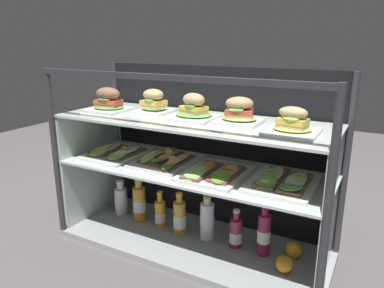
{
  "coord_description": "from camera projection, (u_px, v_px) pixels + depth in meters",
  "views": [
    {
      "loc": [
        0.78,
        -1.42,
        0.99
      ],
      "look_at": [
        0.0,
        0.0,
        0.53
      ],
      "focal_mm": 34.0,
      "sensor_mm": 36.0,
      "label": 1
    }
  ],
  "objects": [
    {
      "name": "ground_plane",
      "position": [
        192.0,
        247.0,
        1.84
      ],
      "size": [
        6.0,
        6.0,
        0.02
      ],
      "primitive_type": "cube",
      "color": "#5A5456",
      "rests_on": "ground"
    },
    {
      "name": "case_base_deck",
      "position": [
        192.0,
        242.0,
        1.83
      ],
      "size": [
        1.33,
        0.5,
        0.03
      ],
      "primitive_type": "cube",
      "color": "#9A9FA0",
      "rests_on": "ground"
    },
    {
      "name": "case_frame",
      "position": [
        207.0,
        148.0,
        1.84
      ],
      "size": [
        1.33,
        0.5,
        0.87
      ],
      "color": "#333338",
      "rests_on": "ground"
    },
    {
      "name": "riser_lower_tier",
      "position": [
        192.0,
        206.0,
        1.77
      ],
      "size": [
        1.27,
        0.44,
        0.37
      ],
      "color": "silver",
      "rests_on": "case_base_deck"
    },
    {
      "name": "shelf_lower_glass",
      "position": [
        192.0,
        169.0,
        1.72
      ],
      "size": [
        1.28,
        0.46,
        0.01
      ],
      "primitive_type": "cube",
      "color": "silver",
      "rests_on": "riser_lower_tier"
    },
    {
      "name": "riser_upper_tier",
      "position": [
        192.0,
        145.0,
        1.69
      ],
      "size": [
        1.27,
        0.44,
        0.22
      ],
      "color": "silver",
      "rests_on": "shelf_lower_glass"
    },
    {
      "name": "shelf_upper_glass",
      "position": [
        192.0,
        121.0,
        1.66
      ],
      "size": [
        1.28,
        0.46,
        0.01
      ],
      "primitive_type": "cube",
      "color": "silver",
      "rests_on": "riser_upper_tier"
    },
    {
      "name": "plated_roll_sandwich_right_of_center",
      "position": [
        108.0,
        103.0,
        1.84
      ],
      "size": [
        0.2,
        0.2,
        0.12
      ],
      "color": "white",
      "rests_on": "shelf_upper_glass"
    },
    {
      "name": "plated_roll_sandwich_far_left",
      "position": [
        153.0,
        103.0,
        1.79
      ],
      "size": [
        0.17,
        0.17,
        0.12
      ],
      "color": "white",
      "rests_on": "shelf_upper_glass"
    },
    {
      "name": "plated_roll_sandwich_near_right_corner",
      "position": [
        194.0,
        110.0,
        1.65
      ],
      "size": [
        0.21,
        0.21,
        0.12
      ],
      "color": "white",
      "rests_on": "shelf_upper_glass"
    },
    {
      "name": "plated_roll_sandwich_mid_right",
      "position": [
        239.0,
        114.0,
        1.56
      ],
      "size": [
        0.19,
        0.19,
        0.12
      ],
      "color": "white",
      "rests_on": "shelf_upper_glass"
    },
    {
      "name": "plated_roll_sandwich_center",
      "position": [
        292.0,
        125.0,
        1.38
      ],
      "size": [
        0.2,
        0.2,
        0.11
      ],
      "color": "white",
      "rests_on": "shelf_upper_glass"
    },
    {
      "name": "open_sandwich_tray_left_of_center",
      "position": [
        117.0,
        152.0,
        1.9
      ],
      "size": [
        0.26,
        0.34,
        0.06
      ],
      "color": "white",
      "rests_on": "shelf_lower_glass"
    },
    {
      "name": "open_sandwich_tray_near_left_corner",
      "position": [
        166.0,
        159.0,
        1.78
      ],
      "size": [
        0.26,
        0.35,
        0.06
      ],
      "color": "white",
      "rests_on": "shelf_lower_glass"
    },
    {
      "name": "open_sandwich_tray_near_right_corner",
      "position": [
        214.0,
        173.0,
        1.6
      ],
      "size": [
        0.26,
        0.35,
        0.06
      ],
      "color": "white",
      "rests_on": "shelf_lower_glass"
    },
    {
      "name": "open_sandwich_tray_mid_right",
      "position": [
        282.0,
        182.0,
        1.5
      ],
      "size": [
        0.26,
        0.34,
        0.06
      ],
      "color": "white",
      "rests_on": "shelf_lower_glass"
    },
    {
      "name": "juice_bottle_front_second",
      "position": [
        121.0,
        200.0,
        2.08
      ],
      "size": [
        0.07,
        0.07,
        0.2
      ],
      "color": "white",
      "rests_on": "case_base_deck"
    },
    {
      "name": "juice_bottle_front_fourth",
      "position": [
        139.0,
        203.0,
        2.0
      ],
      "size": [
        0.07,
        0.07,
        0.24
      ],
      "color": "gold",
      "rests_on": "case_base_deck"
    },
    {
      "name": "juice_bottle_front_right_end",
      "position": [
        160.0,
        214.0,
        1.94
      ],
      "size": [
        0.06,
        0.06,
        0.2
      ],
      "color": "gold",
      "rests_on": "case_base_deck"
    },
    {
      "name": "juice_bottle_back_left",
      "position": [
        180.0,
        218.0,
        1.87
      ],
      "size": [
        0.06,
        0.06,
        0.22
      ],
      "color": "gold",
      "rests_on": "case_base_deck"
    },
    {
      "name": "juice_bottle_front_middle",
      "position": [
        207.0,
        220.0,
        1.81
      ],
      "size": [
        0.07,
        0.07,
        0.23
      ],
      "color": "white",
      "rests_on": "case_base_deck"
    },
    {
      "name": "juice_bottle_tucked_behind",
      "position": [
        236.0,
        233.0,
        1.74
      ],
      "size": [
        0.06,
        0.06,
        0.19
      ],
      "color": "#9E2A3E",
      "rests_on": "case_base_deck"
    },
    {
      "name": "juice_bottle_near_post",
      "position": [
        264.0,
        233.0,
        1.67
      ],
      "size": [
        0.06,
        0.06,
        0.26
      ],
      "color": "#942046",
      "rests_on": "case_base_deck"
    },
    {
      "name": "orange_fruit_beside_bottles",
      "position": [
        284.0,
        264.0,
        1.56
      ],
      "size": [
        0.07,
        0.07,
        0.07
      ],
      "primitive_type": "sphere",
      "color": "orange",
      "rests_on": "case_base_deck"
    },
    {
      "name": "orange_fruit_near_left_post",
      "position": [
        294.0,
        250.0,
        1.66
      ],
      "size": [
        0.08,
        0.08,
        0.08
      ],
      "primitive_type": "sphere",
      "color": "orange",
      "rests_on": "case_base_deck"
    }
  ]
}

